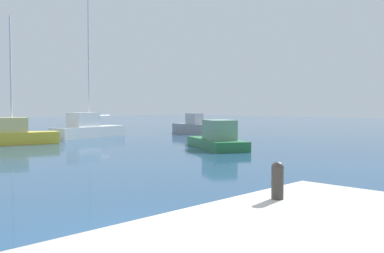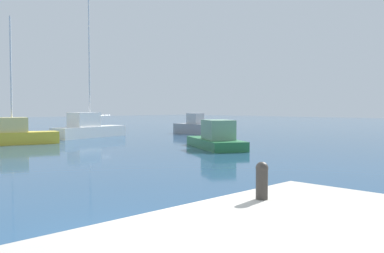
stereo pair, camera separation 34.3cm
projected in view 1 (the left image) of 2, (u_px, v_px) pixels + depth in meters
name	position (u px, v px, depth m)	size (l,w,h in m)	color
water	(134.00, 141.00, 32.51)	(160.00, 160.00, 0.00)	navy
mooring_bollard	(278.00, 179.00, 7.31)	(0.22, 0.22, 0.64)	#38332D
sailboat_yellow_behind_lamppost	(12.00, 135.00, 29.02)	(6.15, 3.19, 8.63)	gold
sailboat_white_far_left	(88.00, 128.00, 35.81)	(7.21, 3.35, 11.50)	white
motorboat_grey_outer_mooring	(197.00, 127.00, 40.73)	(2.07, 5.42, 1.95)	gray
motorboat_green_mid_harbor	(217.00, 138.00, 26.49)	(4.79, 6.27, 1.75)	#28703D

